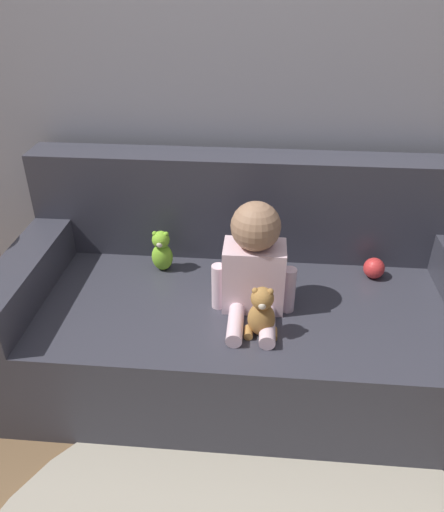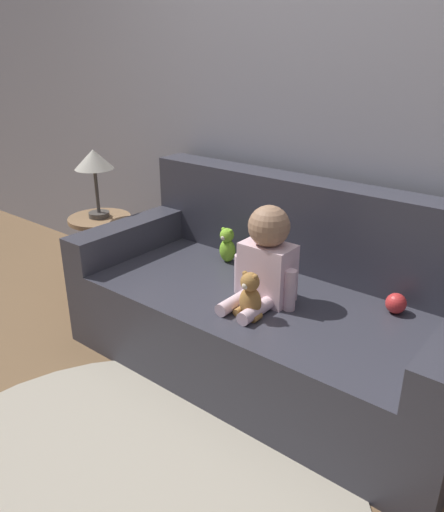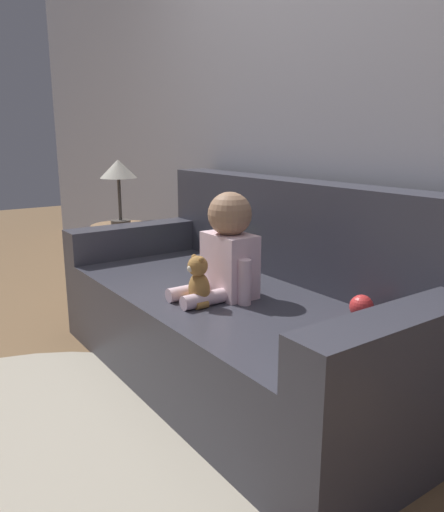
{
  "view_description": "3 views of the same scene",
  "coord_description": "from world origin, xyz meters",
  "px_view_note": "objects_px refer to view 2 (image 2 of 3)",
  "views": [
    {
      "loc": [
        0.05,
        -1.61,
        1.57
      ],
      "look_at": [
        -0.09,
        0.01,
        0.58
      ],
      "focal_mm": 35.0,
      "sensor_mm": 36.0,
      "label": 1
    },
    {
      "loc": [
        1.12,
        -1.72,
        1.44
      ],
      "look_at": [
        -0.16,
        -0.13,
        0.58
      ],
      "focal_mm": 35.0,
      "sensor_mm": 36.0,
      "label": 2
    },
    {
      "loc": [
        1.64,
        -1.22,
        1.06
      ],
      "look_at": [
        -0.04,
        -0.04,
        0.55
      ],
      "focal_mm": 35.0,
      "sensor_mm": 36.0,
      "label": 3
    }
  ],
  "objects_px": {
    "person_baby": "(266,260)",
    "teddy_bear_brown": "(250,296)",
    "toy_ball": "(396,303)",
    "plush_toy_side": "(227,245)",
    "side_table": "(97,191)",
    "couch": "(273,308)"
  },
  "relations": [
    {
      "from": "person_baby",
      "to": "teddy_bear_brown",
      "type": "bearing_deg",
      "value": -78.01
    },
    {
      "from": "person_baby",
      "to": "toy_ball",
      "type": "distance_m",
      "value": 0.57
    },
    {
      "from": "teddy_bear_brown",
      "to": "toy_ball",
      "type": "height_order",
      "value": "teddy_bear_brown"
    },
    {
      "from": "plush_toy_side",
      "to": "teddy_bear_brown",
      "type": "bearing_deg",
      "value": -42.49
    },
    {
      "from": "toy_ball",
      "to": "side_table",
      "type": "relative_size",
      "value": 0.1
    },
    {
      "from": "couch",
      "to": "toy_ball",
      "type": "bearing_deg",
      "value": 12.26
    },
    {
      "from": "couch",
      "to": "toy_ball",
      "type": "distance_m",
      "value": 0.56
    },
    {
      "from": "person_baby",
      "to": "toy_ball",
      "type": "height_order",
      "value": "person_baby"
    },
    {
      "from": "teddy_bear_brown",
      "to": "toy_ball",
      "type": "bearing_deg",
      "value": 41.66
    },
    {
      "from": "person_baby",
      "to": "toy_ball",
      "type": "relative_size",
      "value": 4.93
    },
    {
      "from": "plush_toy_side",
      "to": "toy_ball",
      "type": "relative_size",
      "value": 2.12
    },
    {
      "from": "person_baby",
      "to": "toy_ball",
      "type": "xyz_separation_m",
      "value": [
        0.49,
        0.25,
        -0.15
      ]
    },
    {
      "from": "person_baby",
      "to": "teddy_bear_brown",
      "type": "distance_m",
      "value": 0.19
    },
    {
      "from": "plush_toy_side",
      "to": "toy_ball",
      "type": "height_order",
      "value": "plush_toy_side"
    },
    {
      "from": "person_baby",
      "to": "side_table",
      "type": "distance_m",
      "value": 1.23
    },
    {
      "from": "plush_toy_side",
      "to": "side_table",
      "type": "height_order",
      "value": "side_table"
    },
    {
      "from": "teddy_bear_brown",
      "to": "side_table",
      "type": "height_order",
      "value": "side_table"
    },
    {
      "from": "toy_ball",
      "to": "plush_toy_side",
      "type": "bearing_deg",
      "value": -178.81
    },
    {
      "from": "teddy_bear_brown",
      "to": "plush_toy_side",
      "type": "relative_size",
      "value": 1.08
    },
    {
      "from": "teddy_bear_brown",
      "to": "plush_toy_side",
      "type": "xyz_separation_m",
      "value": [
        -0.43,
        0.39,
        -0.0
      ]
    },
    {
      "from": "person_baby",
      "to": "side_table",
      "type": "height_order",
      "value": "side_table"
    },
    {
      "from": "couch",
      "to": "teddy_bear_brown",
      "type": "bearing_deg",
      "value": -76.74
    }
  ]
}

